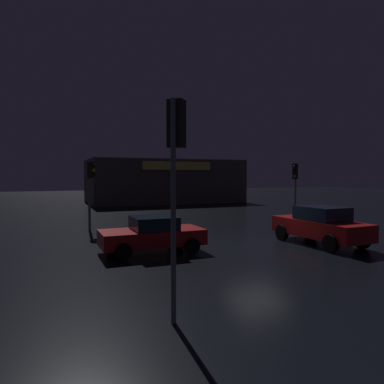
{
  "coord_description": "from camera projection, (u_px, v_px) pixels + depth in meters",
  "views": [
    {
      "loc": [
        -8.12,
        -12.57,
        2.96
      ],
      "look_at": [
        -1.61,
        3.35,
        2.16
      ],
      "focal_mm": 32.83,
      "sensor_mm": 36.0,
      "label": 1
    }
  ],
  "objects": [
    {
      "name": "traffic_signal_main",
      "position": [
        176.0,
        152.0,
        7.0
      ],
      "size": [
        0.42,
        0.42,
        4.47
      ],
      "color": "#595B60",
      "rests_on": "ground"
    },
    {
      "name": "traffic_signal_cross_right",
      "position": [
        295.0,
        178.0,
        22.65
      ],
      "size": [
        0.43,
        0.42,
        3.74
      ],
      "color": "#595B60",
      "rests_on": "ground"
    },
    {
      "name": "car_far",
      "position": [
        152.0,
        234.0,
        13.52
      ],
      "size": [
        3.94,
        2.03,
        1.39
      ],
      "color": "#A51414",
      "rests_on": "ground"
    },
    {
      "name": "ground_plane",
      "position": [
        257.0,
        246.0,
        14.83
      ],
      "size": [
        120.0,
        120.0,
        0.0
      ],
      "primitive_type": "plane",
      "color": "black"
    },
    {
      "name": "car_near",
      "position": [
        320.0,
        225.0,
        15.09
      ],
      "size": [
        2.07,
        4.45,
        1.64
      ],
      "color": "#A51414",
      "rests_on": "ground"
    },
    {
      "name": "store_building",
      "position": [
        163.0,
        181.0,
        39.98
      ],
      "size": [
        16.36,
        9.89,
        4.68
      ],
      "color": "#4C4742",
      "rests_on": "ground"
    },
    {
      "name": "traffic_signal_opposite",
      "position": [
        91.0,
        181.0,
        18.74
      ],
      "size": [
        0.41,
        0.43,
        3.69
      ],
      "color": "#595B60",
      "rests_on": "ground"
    }
  ]
}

